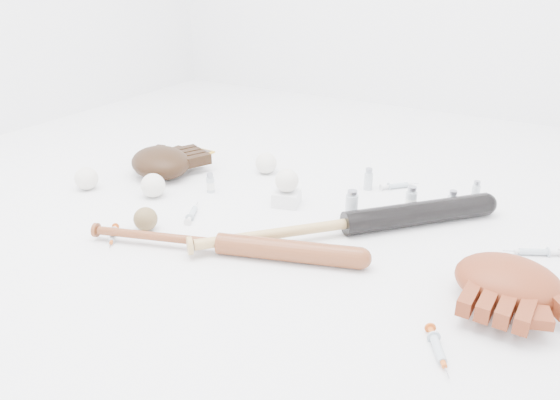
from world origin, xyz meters
The scene contains 22 objects.
bat_dark centered at (0.22, 0.02, 0.04)m, with size 0.96×0.07×0.07m, color black, non-canonical shape.
bat_wood centered at (-0.03, -0.25, 0.03)m, with size 0.79×0.06×0.06m, color brown, non-canonical shape.
glove_dark centered at (-0.55, 0.10, 0.05)m, with size 0.29×0.29×0.10m, color black, non-canonical shape.
glove_tan centered at (0.67, -0.10, 0.05)m, with size 0.28×0.28×0.10m, color maroon, non-canonical shape.
trading_card centered at (-0.57, 0.36, 0.00)m, with size 0.07×0.10×0.01m, color gold.
pedestal centered at (-0.03, 0.11, 0.02)m, with size 0.08×0.08×0.04m, color white.
baseball_on_pedestal centered at (-0.03, 0.11, 0.08)m, with size 0.08×0.08×0.08m, color white.
baseball_left centered at (-0.68, -0.12, 0.04)m, with size 0.08×0.08×0.08m, color white.
baseball_upper centered at (-0.23, 0.31, 0.04)m, with size 0.08×0.08×0.08m, color white.
baseball_mid centered at (-0.44, -0.06, 0.04)m, with size 0.08×0.08×0.08m, color white.
baseball_aged centered at (-0.30, -0.25, 0.03)m, with size 0.07×0.07×0.07m, color brown.
syringe_0 centered at (-0.34, -0.34, 0.01)m, with size 0.14×0.03×0.02m, color #ADBCC6, non-canonical shape.
syringe_1 centered at (-0.24, -0.11, 0.01)m, with size 0.16×0.03×0.02m, color #ADBCC6, non-canonical shape.
syringe_2 centered at (0.24, 0.42, 0.01)m, with size 0.16×0.03×0.02m, color #ADBCC6, non-canonical shape.
syringe_3 centered at (0.59, -0.37, 0.01)m, with size 0.17×0.03×0.02m, color #ADBCC6, non-canonical shape.
syringe_4 centered at (0.70, 0.16, 0.01)m, with size 0.16×0.03×0.02m, color #ADBCC6, non-canonical shape.
vial_0 centered at (0.44, 0.31, 0.04)m, with size 0.03×0.03×0.08m, color #B5BFC6.
vial_1 centered at (0.49, 0.45, 0.03)m, with size 0.03×0.03×0.07m, color #B5BFC6.
vial_2 centered at (0.33, 0.25, 0.04)m, with size 0.03×0.03×0.09m, color #B5BFC6.
vial_3 centered at (0.19, 0.12, 0.04)m, with size 0.04×0.04×0.09m, color #B5BFC6.
vial_4 centered at (-0.30, 0.07, 0.03)m, with size 0.03×0.03×0.07m, color #B5BFC6.
vial_5 centered at (0.15, 0.36, 0.04)m, with size 0.03×0.03×0.08m, color #B5BFC6.
Camera 1 is at (0.75, -1.28, 0.73)m, focal length 35.00 mm.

